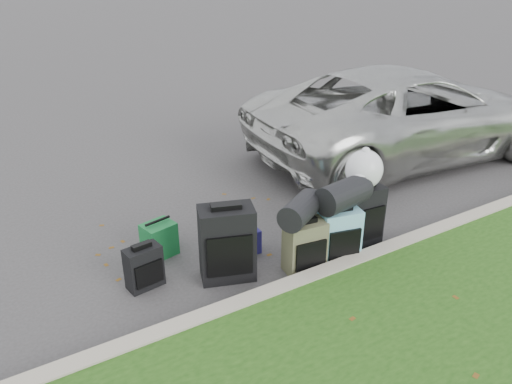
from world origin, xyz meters
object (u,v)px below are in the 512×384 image
suitcase_olive (305,247)px  suitcase_teal (339,236)px  suv (407,113)px  suitcase_large_black_left (227,243)px  suitcase_large_black_right (361,216)px  tote_navy (247,241)px  suitcase_small_black (144,267)px  tote_green (159,239)px

suitcase_olive → suitcase_teal: size_ratio=0.93×
suv → suitcase_olive: (-3.41, -1.89, -0.44)m
suitcase_large_black_left → suitcase_teal: suitcase_large_black_left is taller
suitcase_large_black_right → suitcase_large_black_left: bearing=177.8°
suitcase_large_black_left → suitcase_large_black_right: bearing=12.3°
suitcase_large_black_right → tote_navy: bearing=162.4°
suitcase_large_black_left → suitcase_olive: (0.74, -0.31, -0.11)m
suitcase_small_black → tote_navy: bearing=-6.9°
suitcase_small_black → suitcase_olive: size_ratio=0.78×
suitcase_olive → tote_navy: size_ratio=2.02×
suitcase_small_black → suitcase_olive: (1.53, -0.59, 0.06)m
suitcase_olive → suitcase_large_black_right: suitcase_large_black_right is taller
tote_green → suitcase_small_black: bearing=-138.4°
suv → suitcase_teal: size_ratio=8.55×
suv → suitcase_large_black_right: size_ratio=7.41×
suitcase_small_black → suitcase_teal: suitcase_teal is taller
suitcase_large_black_left → tote_navy: size_ratio=2.81×
suitcase_olive → tote_navy: (-0.34, 0.61, -0.14)m
suv → suitcase_olive: bearing=123.7°
suitcase_small_black → suitcase_large_black_right: (2.40, -0.47, 0.13)m
suitcase_large_black_left → tote_green: (-0.44, 0.76, -0.20)m
suitcase_small_black → tote_green: size_ratio=1.16×
suitcase_teal → suitcase_large_black_left: bearing=176.3°
suitcase_olive → suitcase_teal: bearing=1.9°
suitcase_teal → suitcase_large_black_right: suitcase_large_black_right is taller
suitcase_teal → suitcase_large_black_right: bearing=33.1°
suv → suitcase_large_black_right: bearing=129.6°
suv → tote_green: bearing=104.8°
suitcase_large_black_left → suitcase_olive: size_ratio=1.39×
suv → suitcase_large_black_left: suv is taller
suitcase_olive → suitcase_teal: suitcase_teal is taller
suv → tote_green: suv is taller
suitcase_small_black → suitcase_large_black_right: suitcase_large_black_right is taller
suitcase_small_black → tote_green: 0.60m
tote_navy → tote_green: bearing=152.6°
tote_green → tote_navy: 0.97m
suitcase_small_black → tote_navy: (1.19, 0.02, -0.08)m
suv → suitcase_large_black_right: suv is taller
suv → suitcase_large_black_left: bearing=115.5°
suitcase_small_black → suitcase_teal: size_ratio=0.72×
suitcase_large_black_left → tote_navy: (0.41, 0.30, -0.25)m
suitcase_olive → suv: bearing=36.7°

